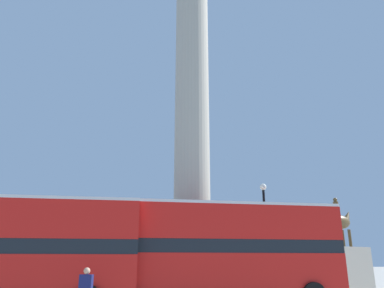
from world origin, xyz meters
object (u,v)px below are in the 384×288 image
(monument_column, at_px, (192,141))
(street_lamp, at_px, (266,237))
(equestrian_statue, at_px, (342,262))
(bus_b, at_px, (215,248))

(monument_column, xyz_separation_m, street_lamp, (3.77, -1.67, -5.78))
(monument_column, relative_size, equestrian_statue, 3.93)
(equestrian_statue, xyz_separation_m, street_lamp, (-6.98, -3.92, 1.34))
(monument_column, height_order, bus_b, monument_column)
(equestrian_statue, height_order, street_lamp, equestrian_statue)
(equestrian_statue, bearing_deg, bus_b, -166.48)
(monument_column, xyz_separation_m, bus_b, (0.00, -4.97, -6.52))
(bus_b, relative_size, equestrian_statue, 1.78)
(monument_column, xyz_separation_m, equestrian_statue, (10.74, 2.25, -7.12))
(equestrian_statue, distance_m, street_lamp, 8.11)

